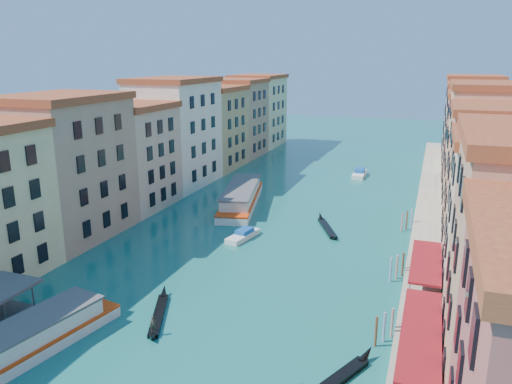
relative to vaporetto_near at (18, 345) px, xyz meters
The scene contains 12 objects.
left_bank_palazzos 54.88m from the vaporetto_near, 107.42° to the left, with size 12.80×128.40×21.00m.
right_bank_palazzos 66.06m from the vaporetto_near, 52.63° to the left, with size 12.80×128.40×21.00m.
quay 61.00m from the vaporetto_near, 58.61° to the left, with size 4.00×140.00×1.00m, color gray.
restaurant_awnings 33.55m from the vaporetto_near, 17.49° to the left, with size 3.20×44.55×3.12m.
mooring_poles_right 32.94m from the vaporetto_near, 28.80° to the left, with size 1.44×54.24×3.20m.
vaporetto_near is the anchor object (origin of this frame).
vaporetto_far 48.72m from the vaporetto_near, 88.62° to the left, with size 10.17×23.06×3.34m.
gondola_fore 12.66m from the vaporetto_near, 53.35° to the left, with size 4.83×10.02×2.10m.
gondola_right 26.17m from the vaporetto_near, 11.10° to the left, with size 5.68×10.78×2.30m.
gondola_far 45.03m from the vaporetto_near, 66.82° to the left, with size 5.38×10.33×1.56m.
motorboat_mid 34.35m from the vaporetto_near, 77.48° to the left, with size 3.20×6.53×1.30m.
motorboat_far 79.31m from the vaporetto_near, 77.47° to the left, with size 2.48×7.47×1.54m.
Camera 1 is at (21.76, -15.31, 24.76)m, focal length 35.00 mm.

